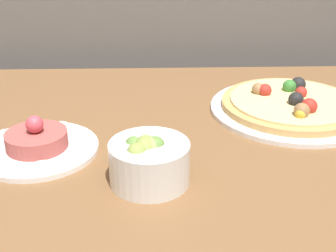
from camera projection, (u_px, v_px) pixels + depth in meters
The scene contains 4 objects.
dining_table at pixel (139, 175), 1.00m from camera, with size 1.33×0.83×0.77m.
pizza_plate at pixel (291, 105), 1.04m from camera, with size 0.36×0.36×0.06m.
tartare_plate at pixel (37, 144), 0.87m from camera, with size 0.23×0.23×0.07m.
small_bowl at pixel (149, 161), 0.77m from camera, with size 0.13×0.13×0.08m.
Camera 1 is at (0.04, -0.44, 1.19)m, focal length 50.00 mm.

